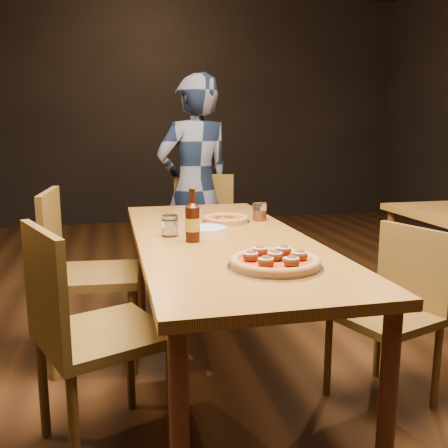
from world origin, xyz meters
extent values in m
plane|color=black|center=(0.00, 0.00, 0.00)|extent=(9.00, 9.00, 0.00)
plane|color=black|center=(0.00, 4.50, 1.50)|extent=(7.00, 0.00, 7.00)
cube|color=brown|center=(0.00, 0.00, 0.73)|extent=(0.80, 2.00, 0.04)
cylinder|color=brown|center=(-0.34, -0.94, 0.35)|extent=(0.06, 0.06, 0.71)
cylinder|color=brown|center=(-0.34, 0.94, 0.35)|extent=(0.06, 0.06, 0.71)
cylinder|color=brown|center=(0.34, -0.94, 0.35)|extent=(0.06, 0.06, 0.71)
cylinder|color=brown|center=(0.34, 0.94, 0.35)|extent=(0.06, 0.06, 0.71)
cylinder|color=brown|center=(1.36, 0.74, 0.35)|extent=(0.06, 0.06, 0.71)
cylinder|color=#B7B7BF|center=(0.07, -0.57, 0.75)|extent=(0.36, 0.36, 0.01)
cylinder|color=tan|center=(0.07, -0.57, 0.77)|extent=(0.33, 0.33, 0.02)
torus|color=tan|center=(0.07, -0.57, 0.77)|extent=(0.34, 0.34, 0.03)
cylinder|color=red|center=(0.07, -0.57, 0.78)|extent=(0.27, 0.27, 0.00)
cylinder|color=#B7B7BF|center=(0.11, 0.36, 0.75)|extent=(0.26, 0.26, 0.01)
cylinder|color=tan|center=(0.11, 0.36, 0.76)|extent=(0.24, 0.24, 0.02)
torus|color=tan|center=(0.11, 0.36, 0.77)|extent=(0.24, 0.24, 0.03)
cylinder|color=red|center=(0.11, 0.36, 0.77)|extent=(0.18, 0.18, 0.00)
cylinder|color=white|center=(-0.05, 0.14, 0.76)|extent=(0.21, 0.21, 0.02)
cylinder|color=black|center=(-0.15, -0.08, 0.83)|extent=(0.07, 0.07, 0.16)
cylinder|color=black|center=(-0.15, -0.08, 0.95)|extent=(0.03, 0.03, 0.08)
cylinder|color=gold|center=(-0.15, -0.08, 0.83)|extent=(0.07, 0.07, 0.06)
cylinder|color=white|center=(-0.24, 0.07, 0.80)|extent=(0.08, 0.08, 0.10)
cylinder|color=#963B10|center=(0.30, 0.37, 0.80)|extent=(0.08, 0.08, 0.10)
imported|color=black|center=(0.10, 1.31, 0.82)|extent=(0.69, 0.56, 1.63)
camera|label=1|loc=(-0.51, -2.26, 1.26)|focal=40.00mm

